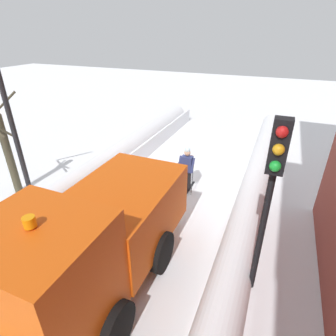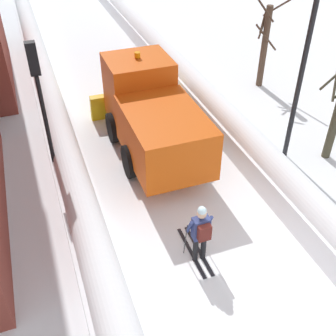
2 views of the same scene
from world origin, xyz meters
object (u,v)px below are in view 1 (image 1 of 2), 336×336
(plow_truck, at_px, (95,241))
(bare_tree_near, at_px, (7,152))
(traffic_light_pole, at_px, (269,195))
(skier, at_px, (187,167))
(street_lamp, at_px, (8,109))

(plow_truck, bearing_deg, bare_tree_near, -23.49)
(traffic_light_pole, bearing_deg, skier, -56.75)
(plow_truck, xyz_separation_m, bare_tree_near, (5.58, -2.43, 0.24))
(skier, relative_size, traffic_light_pole, 0.40)
(plow_truck, relative_size, bare_tree_near, 1.57)
(skier, bearing_deg, plow_truck, 85.26)
(skier, relative_size, street_lamp, 0.32)
(skier, xyz_separation_m, traffic_light_pole, (-2.98, 4.55, 2.19))
(skier, height_order, bare_tree_near, bare_tree_near)
(skier, distance_m, street_lamp, 6.24)
(skier, xyz_separation_m, street_lamp, (4.67, 3.23, 2.58))
(traffic_light_pole, distance_m, street_lamp, 7.78)
(plow_truck, height_order, street_lamp, street_lamp)
(bare_tree_near, bearing_deg, plow_truck, 156.51)
(plow_truck, bearing_deg, skier, -94.74)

